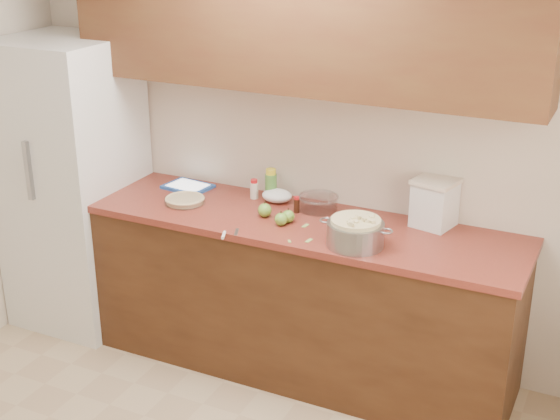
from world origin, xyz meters
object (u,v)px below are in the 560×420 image
at_px(flour_canister, 435,202).
at_px(colander, 355,233).
at_px(pie, 185,200).
at_px(tablet, 188,187).

bearing_deg(flour_canister, colander, -123.76).
bearing_deg(pie, colander, -6.65).
distance_m(pie, tablet, 0.26).
height_order(pie, flour_canister, flour_canister).
relative_size(pie, tablet, 0.80).
bearing_deg(colander, flour_canister, 56.24).
xyz_separation_m(colander, tablet, (-1.21, 0.35, -0.06)).
xyz_separation_m(pie, tablet, (-0.12, 0.23, -0.01)).
height_order(flour_canister, tablet, flour_canister).
relative_size(flour_canister, tablet, 0.89).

